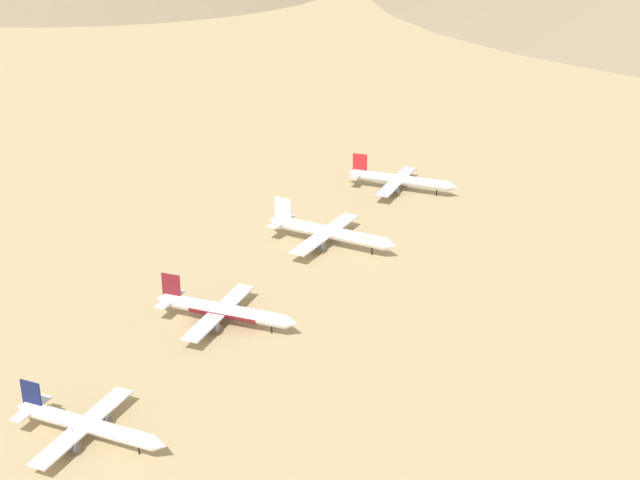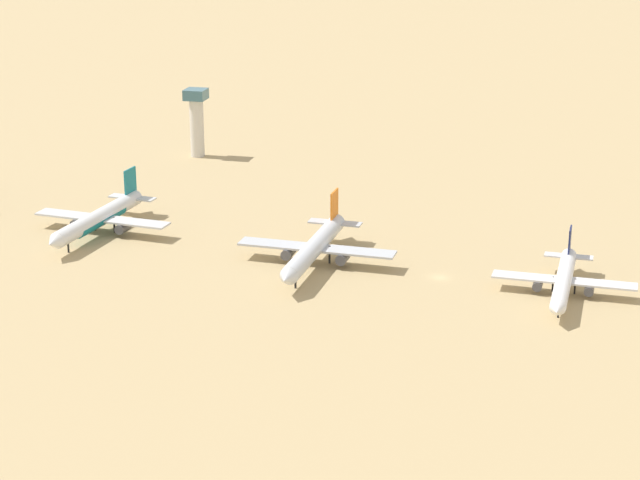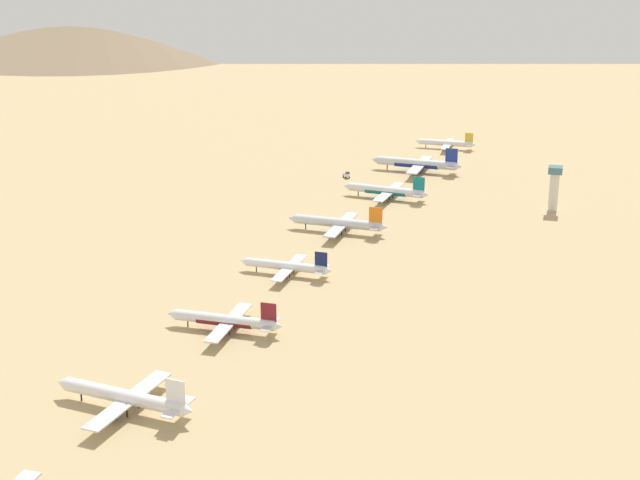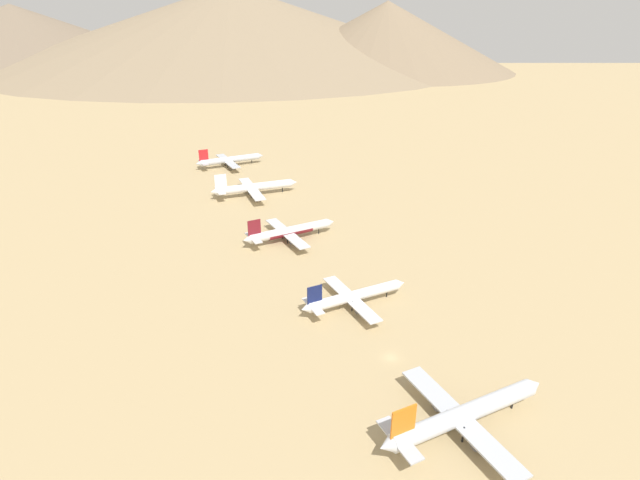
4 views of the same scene
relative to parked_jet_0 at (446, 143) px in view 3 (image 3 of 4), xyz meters
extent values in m
plane|color=tan|center=(28.22, 222.88, -3.95)|extent=(2680.07, 2680.07, 0.00)
cylinder|color=white|center=(0.45, -0.01, 0.11)|extent=(34.82, 4.11, 3.67)
cone|color=white|center=(19.38, -0.25, 0.11)|extent=(3.14, 3.64, 3.60)
cone|color=white|center=(-18.29, 0.23, 0.11)|extent=(2.75, 3.34, 3.30)
cube|color=gold|center=(-14.82, 0.19, 4.40)|extent=(5.32, 0.41, 6.76)
cube|color=silver|center=(-15.40, 0.20, 0.47)|extent=(3.24, 11.63, 0.35)
cube|color=silver|center=(-1.00, 0.01, -0.54)|extent=(5.25, 32.90, 0.43)
cylinder|color=#4C4C54|center=(-0.16, 5.80, -1.87)|extent=(4.08, 2.27, 2.22)
cylinder|color=#4C4C54|center=(-0.30, -5.79, -1.87)|extent=(4.08, 2.27, 2.22)
cylinder|color=black|center=(13.66, -0.17, -2.11)|extent=(0.43, 0.43, 3.69)
cylinder|color=black|center=(-1.94, 2.54, -2.11)|extent=(0.43, 0.43, 3.69)
cylinder|color=black|center=(-2.00, -2.49, -2.11)|extent=(0.43, 0.43, 3.69)
cylinder|color=silver|center=(9.16, 65.32, 1.64)|extent=(48.13, 8.04, 5.06)
cone|color=silver|center=(35.19, 63.69, 1.64)|extent=(4.56, 5.21, 4.96)
cone|color=silver|center=(-16.60, 66.94, 1.64)|extent=(4.00, 4.78, 4.55)
cube|color=navy|center=(-11.82, 66.64, 7.56)|extent=(7.33, 0.92, 9.31)
cube|color=#B6BBC5|center=(-12.62, 66.69, 2.14)|extent=(5.25, 16.20, 0.48)
cube|color=#B6BBC5|center=(7.17, 65.45, 0.75)|extent=(9.47, 45.57, 0.60)
cylinder|color=#4C4C54|center=(8.73, 73.35, -1.08)|extent=(5.77, 3.40, 3.06)
cylinder|color=#4C4C54|center=(7.73, 57.41, -1.08)|extent=(5.77, 3.40, 3.06)
cylinder|color=black|center=(27.33, 64.18, -1.41)|extent=(0.59, 0.59, 5.08)
cylinder|color=black|center=(6.06, 68.98, -1.41)|extent=(0.59, 0.59, 5.08)
cylinder|color=black|center=(5.62, 62.08, -1.41)|extent=(0.59, 0.59, 5.08)
cylinder|color=navy|center=(9.16, 65.32, 1.26)|extent=(26.61, 6.71, 5.07)
cylinder|color=silver|center=(15.79, 127.03, 0.95)|extent=(42.23, 9.34, 4.43)
cone|color=silver|center=(38.50, 124.34, 0.95)|extent=(4.22, 4.75, 4.35)
cone|color=silver|center=(-6.69, 129.70, 0.95)|extent=(3.71, 4.35, 3.99)
cube|color=#14727F|center=(-2.52, 129.20, 6.14)|extent=(6.42, 1.16, 8.17)
cube|color=silver|center=(-3.22, 129.29, 1.39)|extent=(5.35, 14.34, 0.42)
cube|color=silver|center=(14.05, 127.24, 0.17)|extent=(10.46, 40.08, 0.53)
cylinder|color=#4C4C54|center=(15.80, 134.08, -1.43)|extent=(5.18, 3.24, 2.68)
cylinder|color=#4C4C54|center=(14.15, 120.18, -1.43)|extent=(5.18, 3.24, 2.68)
cylinder|color=black|center=(31.64, 125.16, -1.72)|extent=(0.51, 0.51, 4.46)
cylinder|color=black|center=(13.25, 130.39, -1.72)|extent=(0.51, 0.51, 4.46)
cylinder|color=black|center=(12.53, 124.37, -1.72)|extent=(0.51, 0.51, 4.46)
cylinder|color=#14727F|center=(15.79, 127.03, 0.62)|extent=(23.46, 7.13, 4.44)
cylinder|color=silver|center=(27.06, 190.75, 1.10)|extent=(43.48, 6.78, 4.57)
cone|color=silver|center=(50.61, 189.54, 1.10)|extent=(4.07, 4.67, 4.48)
cone|color=silver|center=(3.75, 191.94, 1.10)|extent=(3.57, 4.28, 4.11)
cube|color=orange|center=(8.08, 191.72, 6.45)|extent=(6.63, 0.76, 8.42)
cube|color=#B6BBC5|center=(7.36, 191.75, 1.56)|extent=(4.58, 14.61, 0.43)
cube|color=#B6BBC5|center=(25.26, 190.84, 0.30)|extent=(8.09, 41.16, 0.54)
cylinder|color=#4C4C54|center=(26.59, 198.00, -1.35)|extent=(5.19, 3.02, 2.77)
cylinder|color=#4C4C54|center=(25.85, 183.58, -1.35)|extent=(5.19, 3.02, 2.77)
cylinder|color=black|center=(43.50, 189.91, -1.65)|extent=(0.53, 0.53, 4.60)
cylinder|color=black|center=(24.22, 194.02, -1.65)|extent=(0.53, 0.53, 4.60)
cylinder|color=black|center=(23.90, 187.78, -1.65)|extent=(0.53, 0.53, 4.60)
cylinder|color=white|center=(34.43, 253.01, 0.24)|extent=(36.07, 5.44, 3.79)
cone|color=white|center=(53.98, 252.11, 0.24)|extent=(3.36, 3.86, 3.72)
cone|color=white|center=(15.09, 253.90, 0.24)|extent=(2.95, 3.54, 3.41)
cube|color=#141E51|center=(18.68, 253.73, 4.68)|extent=(5.50, 0.60, 6.99)
cube|color=silver|center=(18.08, 253.76, 0.62)|extent=(3.74, 12.11, 0.36)
cube|color=silver|center=(32.94, 253.07, -0.42)|extent=(6.55, 34.14, 0.45)
cylinder|color=#4C4C54|center=(34.01, 259.02, -1.80)|extent=(4.29, 2.49, 2.30)
cylinder|color=#4C4C54|center=(33.46, 247.05, -1.80)|extent=(4.29, 2.49, 2.30)
cylinder|color=black|center=(48.07, 252.38, -2.05)|extent=(0.44, 0.44, 3.81)
cylinder|color=black|center=(32.06, 255.71, -2.05)|extent=(0.44, 0.44, 3.81)
cylinder|color=black|center=(31.82, 250.53, -2.05)|extent=(0.44, 0.44, 3.81)
cylinder|color=silver|center=(39.27, 315.04, 0.62)|extent=(39.19, 4.56, 4.13)
cone|color=silver|center=(60.58, 314.80, 0.62)|extent=(3.52, 4.09, 4.05)
cone|color=silver|center=(18.17, 315.27, 0.62)|extent=(3.09, 3.75, 3.72)
cube|color=maroon|center=(22.09, 315.22, 5.46)|extent=(5.99, 0.45, 7.61)
cube|color=silver|center=(21.44, 315.23, 1.03)|extent=(3.62, 13.09, 0.39)
cube|color=silver|center=(37.64, 315.05, -0.11)|extent=(5.84, 37.03, 0.49)
cylinder|color=#4C4C54|center=(38.58, 321.57, -1.60)|extent=(4.59, 2.55, 2.50)
cylinder|color=#4C4C54|center=(38.44, 308.52, -1.60)|extent=(4.59, 2.55, 2.50)
cylinder|color=black|center=(54.15, 314.87, -1.87)|extent=(0.48, 0.48, 4.15)
cylinder|color=black|center=(36.58, 317.89, -1.87)|extent=(0.48, 0.48, 4.15)
cylinder|color=black|center=(36.52, 312.24, -1.87)|extent=(0.48, 0.48, 4.15)
cylinder|color=maroon|center=(39.27, 315.04, 0.31)|extent=(21.58, 4.38, 4.14)
cylinder|color=white|center=(48.45, 379.64, 1.06)|extent=(43.13, 10.59, 4.53)
cone|color=white|center=(71.58, 376.32, 1.06)|extent=(4.41, 4.94, 4.44)
cone|color=white|center=(25.56, 382.93, 1.06)|extent=(3.88, 4.51, 4.08)
cube|color=white|center=(29.81, 382.32, 6.36)|extent=(6.55, 1.35, 8.35)
cube|color=silver|center=(29.10, 382.42, 1.51)|extent=(5.81, 14.70, 0.43)
cube|color=silver|center=(46.68, 379.90, 0.26)|extent=(11.67, 40.97, 0.54)
cylinder|color=#4C4C54|center=(48.64, 386.84, -1.38)|extent=(5.35, 3.43, 2.74)
cylinder|color=#4C4C54|center=(46.61, 372.68, -1.38)|extent=(5.35, 3.43, 2.74)
cylinder|color=black|center=(64.60, 377.32, -1.67)|extent=(0.52, 0.52, 4.55)
cylinder|color=black|center=(45.94, 383.13, -1.67)|extent=(0.52, 0.52, 4.55)
cylinder|color=black|center=(45.06, 377.00, -1.67)|extent=(0.52, 0.52, 4.55)
cube|color=silver|center=(47.05, 88.75, -2.00)|extent=(4.84, 5.59, 1.70)
cube|color=#333338|center=(46.09, 90.15, -0.60)|extent=(2.72, 2.65, 1.10)
cylinder|color=black|center=(44.98, 89.73, -3.40)|extent=(0.91, 1.11, 1.10)
cylinder|color=black|center=(46.88, 91.03, -3.40)|extent=(0.91, 1.11, 1.10)
cylinder|color=black|center=(47.21, 86.47, -3.40)|extent=(0.91, 1.11, 1.10)
cylinder|color=black|center=(49.11, 87.77, -3.40)|extent=(0.91, 1.11, 1.10)
cylinder|color=beige|center=(-72.96, 125.24, 6.06)|extent=(4.80, 4.80, 20.03)
cube|color=#3F6B7A|center=(-72.96, 125.24, 17.88)|extent=(7.20, 7.20, 3.60)
cone|color=#847056|center=(466.69, -394.44, 34.06)|extent=(392.80, 392.80, 76.02)
camera|label=1|loc=(146.12, 107.20, 122.43)|focal=50.73mm
camera|label=2|loc=(291.90, 253.64, 94.79)|focal=63.80mm
camera|label=3|loc=(-78.08, 617.69, 141.33)|focal=53.30mm
camera|label=4|loc=(-50.95, 125.01, 92.33)|focal=28.22mm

